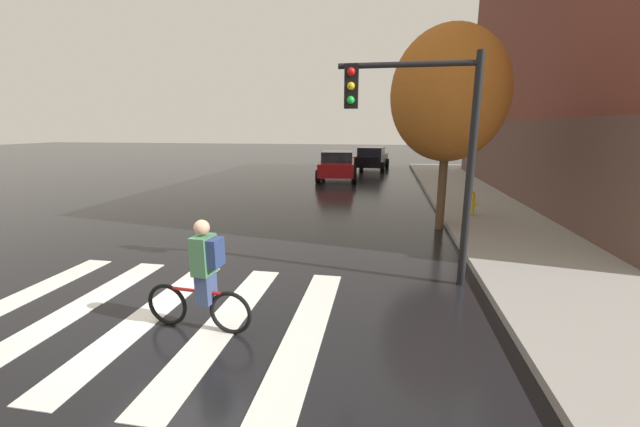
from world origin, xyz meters
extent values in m
plane|color=black|center=(0.00, 0.00, 0.00)|extent=(120.00, 120.00, 0.00)
cube|color=silver|center=(-2.61, 0.00, 0.01)|extent=(0.55, 4.19, 0.01)
cube|color=silver|center=(-1.32, 0.00, 0.01)|extent=(0.55, 4.19, 0.01)
cube|color=silver|center=(-0.02, 0.00, 0.01)|extent=(0.55, 4.19, 0.01)
cube|color=silver|center=(1.27, 0.00, 0.01)|extent=(0.55, 4.19, 0.01)
cube|color=silver|center=(2.56, 0.00, 0.01)|extent=(0.55, 4.19, 0.01)
cube|color=maroon|center=(0.96, 16.41, 0.70)|extent=(2.22, 4.78, 0.71)
cube|color=black|center=(0.97, 16.26, 1.33)|extent=(1.83, 2.34, 0.56)
cylinder|color=black|center=(-0.13, 17.81, 0.34)|extent=(0.29, 0.70, 0.69)
cylinder|color=black|center=(1.81, 17.96, 0.34)|extent=(0.29, 0.70, 0.69)
cylinder|color=black|center=(0.10, 14.85, 0.34)|extent=(0.29, 0.70, 0.69)
cylinder|color=black|center=(2.04, 15.00, 0.34)|extent=(0.29, 0.70, 0.69)
cube|color=black|center=(2.68, 21.76, 0.68)|extent=(2.28, 4.70, 0.69)
cube|color=black|center=(2.67, 21.62, 1.30)|extent=(1.84, 2.33, 0.54)
cylinder|color=black|center=(1.89, 23.31, 0.34)|extent=(0.30, 0.69, 0.67)
cylinder|color=black|center=(3.78, 23.11, 0.34)|extent=(0.30, 0.69, 0.67)
cylinder|color=black|center=(1.59, 20.42, 0.34)|extent=(0.30, 0.69, 0.67)
cylinder|color=black|center=(3.48, 20.22, 0.34)|extent=(0.30, 0.69, 0.67)
torus|color=black|center=(1.51, -0.28, 0.33)|extent=(0.66, 0.11, 0.66)
torus|color=black|center=(0.46, -0.19, 0.33)|extent=(0.66, 0.11, 0.66)
cylinder|color=red|center=(0.98, -0.24, 0.61)|extent=(0.89, 0.12, 0.05)
cylinder|color=red|center=(1.14, -0.25, 0.68)|extent=(0.04, 0.04, 0.45)
cube|color=#384772|center=(1.14, -0.25, 0.73)|extent=(0.22, 0.30, 0.56)
cube|color=#3F724C|center=(1.14, -0.25, 1.18)|extent=(0.27, 0.38, 0.56)
sphere|color=tan|center=(1.14, -0.25, 1.58)|extent=(0.22, 0.22, 0.22)
cube|color=navy|center=(1.32, -0.27, 1.23)|extent=(0.18, 0.29, 0.40)
cylinder|color=black|center=(5.13, 2.14, 2.10)|extent=(0.14, 0.14, 4.20)
cylinder|color=black|center=(3.93, 2.14, 4.00)|extent=(2.40, 0.10, 0.10)
cube|color=black|center=(2.97, 2.14, 3.65)|extent=(0.24, 0.20, 0.76)
sphere|color=red|center=(2.97, 2.03, 3.89)|extent=(0.14, 0.14, 0.14)
sphere|color=gold|center=(2.97, 2.03, 3.65)|extent=(0.14, 0.14, 0.14)
sphere|color=green|center=(2.97, 2.03, 3.41)|extent=(0.14, 0.14, 0.14)
cylinder|color=gold|center=(6.44, 7.70, 0.47)|extent=(0.22, 0.22, 0.65)
sphere|color=gold|center=(6.44, 7.70, 0.84)|extent=(0.18, 0.18, 0.18)
cylinder|color=gold|center=(6.60, 7.70, 0.51)|extent=(0.12, 0.09, 0.09)
cylinder|color=#4C3823|center=(5.27, 6.25, 1.27)|extent=(0.24, 0.24, 2.54)
ellipsoid|color=#A5591E|center=(5.27, 6.25, 3.81)|extent=(3.16, 3.16, 3.64)
camera|label=1|loc=(3.62, -4.94, 2.95)|focal=21.10mm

